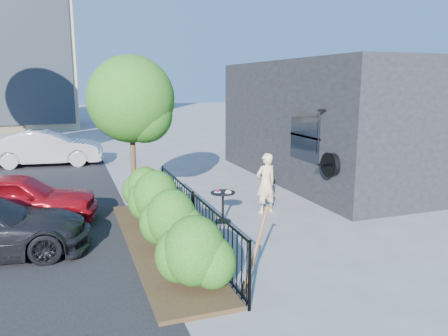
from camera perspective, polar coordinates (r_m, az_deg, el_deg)
name	(u,v)px	position (r m, az deg, el deg)	size (l,w,h in m)	color
ground	(258,234)	(9.86, 4.50, -8.55)	(120.00, 120.00, 0.00)	gray
shop_building	(349,120)	(16.02, 16.06, 6.01)	(6.22, 9.00, 4.00)	black
fence	(193,217)	(9.19, -4.06, -6.35)	(0.05, 6.05, 1.10)	black
planting_bed	(161,244)	(9.21, -8.27, -9.83)	(1.30, 6.00, 0.08)	#382616
shrubs	(164,212)	(9.11, -7.89, -5.67)	(1.10, 5.60, 1.24)	#165313
patio_tree	(134,105)	(11.33, -11.70, 8.12)	(2.20, 2.20, 3.94)	#3F2B19
cafe_table	(223,201)	(10.49, -0.14, -4.37)	(0.59, 0.59, 0.79)	black
woman	(266,183)	(11.22, 5.49, -1.98)	(0.57, 0.37, 1.56)	beige
shovel	(254,257)	(6.93, 3.92, -11.50)	(0.50, 0.19, 1.49)	brown
car_red	(15,199)	(11.31, -25.66, -3.72)	(1.49, 3.70, 1.26)	#A90E18
car_silver	(47,148)	(18.98, -22.09, 2.43)	(1.49, 4.28, 1.41)	#AEAEB3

